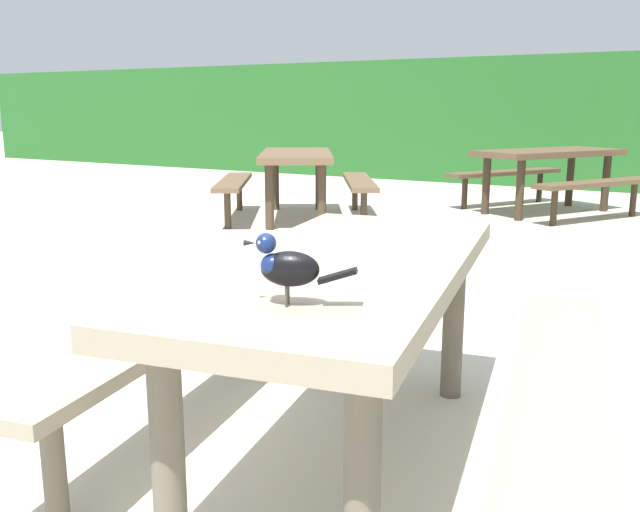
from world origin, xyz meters
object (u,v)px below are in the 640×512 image
(picnic_table_mid_left, at_px, (296,169))
(picnic_table_foreground, at_px, (345,311))
(bird_grackle, at_px, (286,266))
(picnic_table_mid_right, at_px, (548,166))

(picnic_table_mid_left, bearing_deg, picnic_table_foreground, -56.32)
(bird_grackle, distance_m, picnic_table_mid_left, 5.98)
(bird_grackle, distance_m, picnic_table_mid_right, 6.99)
(picnic_table_mid_right, bearing_deg, bird_grackle, -83.25)
(picnic_table_mid_left, bearing_deg, picnic_table_mid_right, 38.70)
(bird_grackle, bearing_deg, picnic_table_mid_left, 121.72)
(picnic_table_foreground, xyz_separation_m, bird_grackle, (0.13, -0.57, 0.29))
(picnic_table_mid_right, bearing_deg, picnic_table_foreground, -83.84)
(bird_grackle, bearing_deg, picnic_table_mid_right, 96.75)
(picnic_table_foreground, relative_size, picnic_table_mid_left, 0.85)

